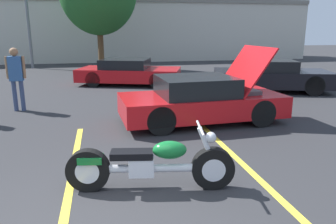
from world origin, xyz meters
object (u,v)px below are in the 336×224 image
object	(u,v)px
parked_car_right_row	(271,76)
motorcycle	(151,165)
parked_car_mid_row	(129,72)
show_car_hood_open	(202,100)
spectator_near_motorcycle	(16,74)

from	to	relation	value
parked_car_right_row	motorcycle	bearing A→B (deg)	-112.75
parked_car_mid_row	parked_car_right_row	xyz separation A→B (m)	(5.11, -2.64, 0.05)
show_car_hood_open	spectator_near_motorcycle	bearing A→B (deg)	152.07
parked_car_mid_row	show_car_hood_open	bearing A→B (deg)	-59.76
show_car_hood_open	parked_car_right_row	xyz separation A→B (m)	(3.81, 3.58, 0.01)
parked_car_mid_row	motorcycle	bearing A→B (deg)	-74.65
parked_car_mid_row	spectator_near_motorcycle	distance (m)	5.37
motorcycle	spectator_near_motorcycle	xyz separation A→B (m)	(-2.98, 5.49, 0.69)
motorcycle	parked_car_mid_row	distance (m)	9.54
show_car_hood_open	parked_car_right_row	distance (m)	5.23
show_car_hood_open	parked_car_right_row	bearing A→B (deg)	39.73
motorcycle	spectator_near_motorcycle	bearing A→B (deg)	127.96
motorcycle	parked_car_right_row	world-z (taller)	parked_car_right_row
motorcycle	parked_car_right_row	distance (m)	8.89
motorcycle	parked_car_right_row	bearing A→B (deg)	60.23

